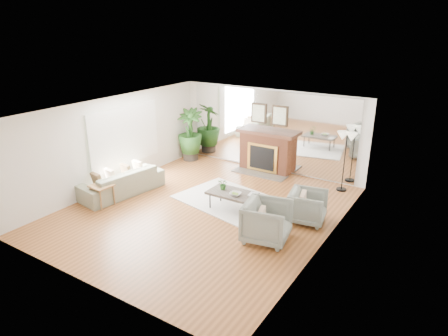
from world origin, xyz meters
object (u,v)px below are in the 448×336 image
Objects in this scene: coffee_table at (232,194)px; sofa at (122,182)px; fireplace at (265,151)px; armchair_back at (308,207)px; side_table at (102,188)px; floor_lamp at (347,141)px; armchair_front at (267,222)px; potted_ficus at (190,133)px.

sofa is at bearing -166.62° from coffee_table.
fireplace is at bearing 101.22° from coffee_table.
armchair_back is 1.47× the size of side_table.
floor_lamp is (4.75, 4.20, 0.93)m from side_table.
fireplace is 2.17× the size of armchair_front.
potted_ficus reaches higher than side_table.
armchair_front is 1.68× the size of side_table.
coffee_table is 3.11m from sofa.
coffee_table is 1.23× the size of armchair_front.
armchair_back is (1.77, 0.41, -0.05)m from coffee_table.
side_table is 4.11m from potted_ficus.
armchair_back is 0.87× the size of armchair_front.
armchair_back is (2.34, -2.46, -0.29)m from fireplace.
potted_ficus is at bearing 141.37° from coffee_table.
potted_ficus is at bearing 94.56° from side_table.
sofa is 6.06m from floor_lamp.
sofa is 4.07× the size of side_table.
armchair_front is 0.55× the size of potted_ficus.
floor_lamp reaches higher than side_table.
side_table is at bearing -85.44° from potted_ficus.
armchair_front is (-0.41, -1.25, 0.06)m from armchair_back.
coffee_table is 3.23m from side_table.
armchair_back is at bearing 111.84° from sofa.
sofa is 2.42× the size of armchair_front.
fireplace is 3.66× the size of side_table.
armchair_front reaches higher than side_table.
potted_ficus is at bearing -172.55° from fireplace.
fireplace is at bearing 16.51° from armchair_front.
fireplace is 2.59m from floor_lamp.
armchair_back is 5.02m from side_table.
coffee_table is at bearing -125.55° from floor_lamp.
coffee_table is at bearing -78.78° from fireplace.
floor_lamp is (5.07, 0.13, 0.48)m from potted_ficus.
armchair_front reaches higher than armchair_back.
sofa is at bearing 102.04° from side_table.
coffee_table is 0.71× the size of floor_lamp.
floor_lamp is at bearing 1.44° from potted_ficus.
armchair_back reaches higher than coffee_table.
armchair_front is (4.39, -0.12, 0.10)m from sofa.
armchair_back is at bearing -23.20° from potted_ficus.
floor_lamp is (0.13, 2.25, 1.02)m from armchair_back.
coffee_table is 1.60m from armchair_front.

